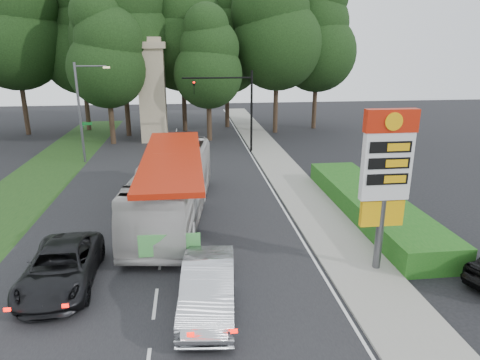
{
  "coord_description": "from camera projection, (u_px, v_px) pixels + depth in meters",
  "views": [
    {
      "loc": [
        1.49,
        -13.53,
        9.08
      ],
      "look_at": [
        4.12,
        8.48,
        2.2
      ],
      "focal_mm": 32.0,
      "sensor_mm": 36.0,
      "label": 1
    }
  ],
  "objects": [
    {
      "name": "transit_bus",
      "position": [
        173.0,
        187.0,
        23.44
      ],
      "size": [
        4.66,
        13.11,
        3.57
      ],
      "primitive_type": "imported",
      "rotation": [
        0.0,
        0.0,
        -0.13
      ],
      "color": "silver",
      "rests_on": "ground"
    },
    {
      "name": "tree_west_near",
      "position": [
        80.0,
        39.0,
        46.34
      ],
      "size": [
        8.4,
        8.4,
        16.5
      ],
      "color": "#2D2116",
      "rests_on": "ground"
    },
    {
      "name": "monument",
      "position": [
        152.0,
        90.0,
        42.06
      ],
      "size": [
        3.0,
        3.0,
        10.05
      ],
      "color": "tan",
      "rests_on": "ground"
    },
    {
      "name": "tree_center_right",
      "position": [
        181.0,
        28.0,
        45.39
      ],
      "size": [
        9.24,
        9.24,
        18.15
      ],
      "color": "#2D2116",
      "rests_on": "ground"
    },
    {
      "name": "suv_charcoal",
      "position": [
        61.0,
        267.0,
        16.87
      ],
      "size": [
        2.81,
        5.77,
        1.58
      ],
      "primitive_type": "imported",
      "rotation": [
        0.0,
        0.0,
        0.03
      ],
      "color": "black",
      "rests_on": "ground"
    },
    {
      "name": "hedge",
      "position": [
        371.0,
        205.0,
        24.07
      ],
      "size": [
        3.0,
        14.0,
        1.2
      ],
      "primitive_type": "cube",
      "color": "#185115",
      "rests_on": "ground"
    },
    {
      "name": "streetlight_signs",
      "position": [
        82.0,
        108.0,
        34.12
      ],
      "size": [
        2.75,
        0.98,
        8.0
      ],
      "color": "#59595E",
      "rests_on": "ground"
    },
    {
      "name": "tree_far_east",
      "position": [
        318.0,
        36.0,
        47.29
      ],
      "size": [
        8.68,
        8.68,
        17.05
      ],
      "color": "#2D2116",
      "rests_on": "ground"
    },
    {
      "name": "tree_center_left",
      "position": [
        120.0,
        17.0,
        42.52
      ],
      "size": [
        10.08,
        10.08,
        19.8
      ],
      "color": "#2D2116",
      "rests_on": "ground"
    },
    {
      "name": "sidewalk_right",
      "position": [
        301.0,
        193.0,
        27.68
      ],
      "size": [
        3.0,
        80.0,
        0.12
      ],
      "primitive_type": "cube",
      "color": "gray",
      "rests_on": "ground"
    },
    {
      "name": "traffic_signal_mast",
      "position": [
        237.0,
        100.0,
        37.37
      ],
      "size": [
        6.1,
        0.35,
        7.2
      ],
      "color": "black",
      "rests_on": "ground"
    },
    {
      "name": "tree_west_mid",
      "position": [
        12.0,
        21.0,
        43.26
      ],
      "size": [
        9.8,
        9.8,
        19.25
      ],
      "color": "#2D2116",
      "rests_on": "ground"
    },
    {
      "name": "tree_east_mid",
      "position": [
        278.0,
        25.0,
        44.53
      ],
      "size": [
        9.52,
        9.52,
        18.7
      ],
      "color": "#2D2116",
      "rests_on": "ground"
    },
    {
      "name": "tree_east_near",
      "position": [
        227.0,
        42.0,
        48.25
      ],
      "size": [
        8.12,
        8.12,
        15.95
      ],
      "color": "#2D2116",
      "rests_on": "ground"
    },
    {
      "name": "gas_station_pylon",
      "position": [
        386.0,
        170.0,
        16.97
      ],
      "size": [
        2.1,
        0.45,
        6.85
      ],
      "color": "#59595E",
      "rests_on": "ground"
    },
    {
      "name": "ground",
      "position": [
        154.0,
        312.0,
        15.35
      ],
      "size": [
        120.0,
        120.0,
        0.0
      ],
      "primitive_type": "plane",
      "color": "black",
      "rests_on": "ground"
    },
    {
      "name": "grass_verge_left",
      "position": [
        41.0,
        177.0,
        31.34
      ],
      "size": [
        5.0,
        50.0,
        0.02
      ],
      "primitive_type": "cube",
      "color": "#193814",
      "rests_on": "ground"
    },
    {
      "name": "tree_monument_left",
      "position": [
        106.0,
        52.0,
        39.6
      ],
      "size": [
        7.28,
        7.28,
        14.3
      ],
      "color": "#2D2116",
      "rests_on": "ground"
    },
    {
      "name": "tree_monument_right",
      "position": [
        208.0,
        59.0,
        41.35
      ],
      "size": [
        6.72,
        6.72,
        13.2
      ],
      "color": "#2D2116",
      "rests_on": "ground"
    },
    {
      "name": "sedan_silver",
      "position": [
        208.0,
        287.0,
        15.31
      ],
      "size": [
        2.33,
        5.45,
        1.75
      ],
      "primitive_type": "imported",
      "rotation": [
        0.0,
        0.0,
        -0.09
      ],
      "color": "#ADB0B5",
      "rests_on": "ground"
    },
    {
      "name": "road_surface",
      "position": [
        168.0,
        199.0,
        26.73
      ],
      "size": [
        14.0,
        80.0,
        0.02
      ],
      "primitive_type": "cube",
      "color": "black",
      "rests_on": "ground"
    }
  ]
}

